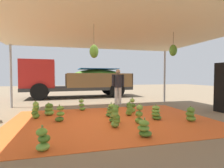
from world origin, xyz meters
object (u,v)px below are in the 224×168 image
(banana_bunch_3, at_px, (82,105))
(banana_bunch_12, at_px, (191,115))
(banana_bunch_0, at_px, (133,106))
(banana_bunch_7, at_px, (43,140))
(cargo_truck_main, at_px, (75,79))
(worker_0, at_px, (118,84))
(banana_bunch_10, at_px, (111,111))
(banana_bunch_1, at_px, (116,118))
(banana_bunch_11, at_px, (156,113))
(banana_bunch_13, at_px, (49,110))
(banana_bunch_5, at_px, (36,111))
(banana_bunch_6, at_px, (129,109))
(speaker_stack, at_px, (224,87))
(banana_bunch_9, at_px, (114,114))
(banana_bunch_4, at_px, (144,129))
(banana_bunch_2, at_px, (60,114))
(banana_bunch_8, at_px, (139,115))

(banana_bunch_3, height_order, banana_bunch_12, banana_bunch_3)
(banana_bunch_0, bearing_deg, banana_bunch_7, -134.95)
(cargo_truck_main, xyz_separation_m, worker_0, (1.90, -3.70, -0.22))
(banana_bunch_10, height_order, worker_0, worker_0)
(banana_bunch_1, bearing_deg, cargo_truck_main, 95.27)
(banana_bunch_11, bearing_deg, banana_bunch_13, 156.12)
(banana_bunch_7, distance_m, cargo_truck_main, 8.80)
(banana_bunch_5, distance_m, banana_bunch_11, 3.91)
(banana_bunch_7, xyz_separation_m, banana_bunch_12, (4.11, 1.17, 0.01))
(banana_bunch_6, distance_m, banana_bunch_10, 0.66)
(banana_bunch_1, relative_size, speaker_stack, 0.30)
(banana_bunch_9, bearing_deg, banana_bunch_4, -75.94)
(banana_bunch_3, distance_m, banana_bunch_5, 1.89)
(banana_bunch_0, relative_size, banana_bunch_11, 1.18)
(banana_bunch_1, height_order, banana_bunch_13, banana_bunch_1)
(banana_bunch_4, bearing_deg, banana_bunch_0, 74.57)
(banana_bunch_4, distance_m, banana_bunch_10, 2.17)
(banana_bunch_2, relative_size, banana_bunch_5, 0.89)
(banana_bunch_13, bearing_deg, banana_bunch_3, 27.08)
(banana_bunch_2, height_order, banana_bunch_10, banana_bunch_2)
(banana_bunch_6, distance_m, banana_bunch_8, 1.08)
(banana_bunch_7, relative_size, worker_0, 0.28)
(banana_bunch_13, bearing_deg, banana_bunch_2, -67.97)
(banana_bunch_6, bearing_deg, banana_bunch_10, 179.07)
(banana_bunch_2, relative_size, banana_bunch_8, 0.89)
(banana_bunch_11, relative_size, cargo_truck_main, 0.07)
(banana_bunch_0, xyz_separation_m, speaker_stack, (3.56, -0.70, 0.70))
(banana_bunch_10, bearing_deg, banana_bunch_3, 123.42)
(banana_bunch_2, distance_m, banana_bunch_12, 4.00)
(banana_bunch_3, bearing_deg, worker_0, 32.76)
(banana_bunch_1, relative_size, banana_bunch_9, 1.01)
(banana_bunch_5, relative_size, cargo_truck_main, 0.08)
(banana_bunch_4, height_order, cargo_truck_main, cargo_truck_main)
(banana_bunch_8, relative_size, cargo_truck_main, 0.08)
(banana_bunch_4, bearing_deg, banana_bunch_9, 104.06)
(banana_bunch_1, height_order, banana_bunch_5, banana_bunch_5)
(cargo_truck_main, bearing_deg, banana_bunch_6, -75.97)
(banana_bunch_6, bearing_deg, cargo_truck_main, 104.03)
(banana_bunch_4, bearing_deg, banana_bunch_13, 128.84)
(banana_bunch_4, height_order, banana_bunch_8, banana_bunch_8)
(banana_bunch_3, distance_m, banana_bunch_13, 1.35)
(banana_bunch_13, bearing_deg, banana_bunch_5, -131.26)
(banana_bunch_2, distance_m, banana_bunch_7, 2.15)
(banana_bunch_6, xyz_separation_m, cargo_truck_main, (-1.57, 6.28, 1.01))
(banana_bunch_13, height_order, worker_0, worker_0)
(banana_bunch_6, xyz_separation_m, worker_0, (0.33, 2.58, 0.79))
(banana_bunch_1, xyz_separation_m, banana_bunch_7, (-1.70, -1.10, -0.06))
(banana_bunch_4, xyz_separation_m, worker_0, (0.75, 4.72, 0.83))
(banana_bunch_12, distance_m, cargo_truck_main, 8.19)
(banana_bunch_6, relative_size, banana_bunch_8, 0.85)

